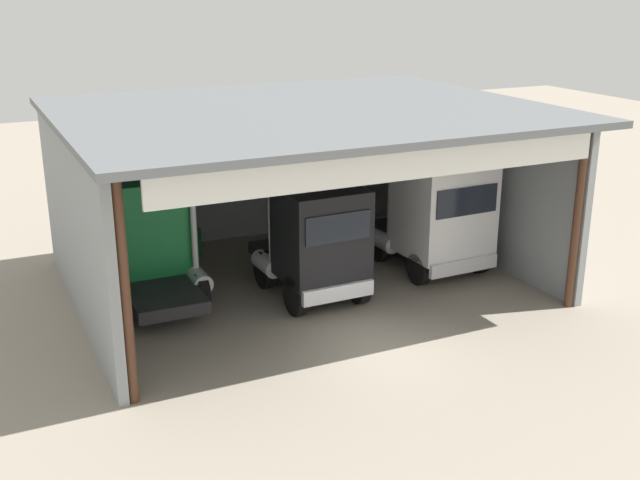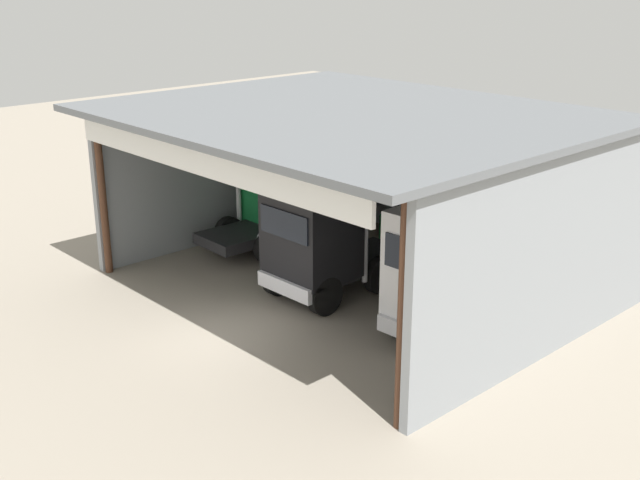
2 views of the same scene
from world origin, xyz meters
TOP-DOWN VIEW (x-y plane):
  - ground_plane at (0.00, 0.00)m, footprint 80.00×80.00m
  - workshop_shed at (0.00, 6.10)m, footprint 13.76×11.57m
  - truck_green_center_left_bay at (-4.49, 6.05)m, footprint 2.77×4.72m
  - truck_black_center_right_bay at (-0.11, 3.77)m, footprint 2.52×4.82m
  - truck_white_right_bay at (4.44, 4.29)m, footprint 2.84×5.05m
  - oil_drum at (-2.26, 9.12)m, footprint 0.58×0.58m
  - tool_cart at (2.45, 9.32)m, footprint 0.90×0.60m

SIDE VIEW (x-z plane):
  - ground_plane at x=0.00m, z-range 0.00..0.00m
  - oil_drum at x=-2.26m, z-range 0.00..0.95m
  - tool_cart at x=2.45m, z-range 0.00..1.00m
  - truck_black_center_right_bay at x=-0.11m, z-range 0.05..3.55m
  - truck_white_right_bay at x=4.44m, z-range 0.07..3.74m
  - truck_green_center_left_bay at x=-4.49m, z-range 0.09..3.73m
  - workshop_shed at x=0.00m, z-range 1.07..6.62m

